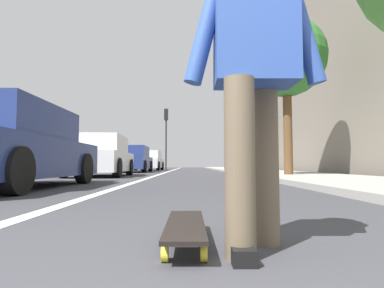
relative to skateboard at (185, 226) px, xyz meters
The scene contains 12 objects.
ground_plane 8.87m from the skateboard, ahead, with size 80.00×80.00×0.00m, color #38383D.
lane_stripe_white 18.92m from the skateboard, ahead, with size 52.00×0.16×0.01m, color silver.
sidewalk_curb 17.26m from the skateboard, 12.15° to the right, with size 52.00×3.20×0.11m, color #9E9B93.
building_facade 22.56m from the skateboard, 16.72° to the right, with size 40.00×1.20×11.88m, color slate.
skateboard is the anchor object (origin of this frame).
skater_person 0.92m from the skateboard, 113.34° to the right, with size 0.46×0.72×1.64m.
parked_car_near 5.17m from the skateboard, 38.88° to the left, with size 4.47×1.92×1.50m.
parked_car_mid 10.35m from the skateboard, 18.41° to the left, with size 4.21×2.07×1.48m.
parked_car_far 16.84m from the skateboard, 11.27° to the left, with size 4.50×1.92×1.49m.
parked_car_end 22.77m from the skateboard, ahead, with size 4.11×1.95×1.50m.
traffic_light 20.98m from the skateboard, ahead, with size 0.33×0.28×4.44m.
street_tree_mid 9.90m from the skateboard, 20.79° to the right, with size 2.61×2.61×5.30m.
Camera 1 is at (-0.57, -0.01, 0.42)m, focal length 29.36 mm.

